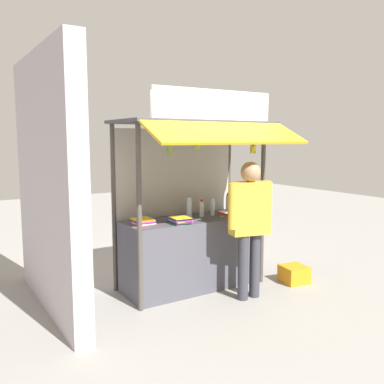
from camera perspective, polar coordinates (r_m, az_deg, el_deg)
ground_plane at (r=5.76m, az=0.00°, el=-12.80°), size 20.00×20.00×0.00m
stall_counter at (r=5.62m, az=0.00°, el=-8.31°), size 1.84×0.68×0.94m
stall_structure at (r=5.49m, az=-0.39°, el=2.67°), size 2.04×1.50×2.55m
water_bottle_far_left at (r=5.56m, az=-0.38°, el=-2.21°), size 0.07×0.07×0.26m
water_bottle_back_left at (r=5.62m, az=1.32°, el=-2.27°), size 0.06×0.06×0.23m
water_bottle_mid_left at (r=5.91m, az=5.01°, el=-1.58°), size 0.08×0.08×0.28m
water_bottle_right at (r=6.04m, az=6.43°, el=-1.59°), size 0.07×0.07×0.25m
water_bottle_far_right at (r=5.71m, az=2.82°, el=-2.16°), size 0.06×0.06×0.23m
magazine_stack_front_right at (r=5.16m, az=-1.66°, el=-3.89°), size 0.25×0.28×0.08m
magazine_stack_back_right at (r=5.14m, az=-6.65°, el=-4.02°), size 0.24×0.27×0.08m
magazine_stack_mid_right at (r=5.75m, az=5.05°, el=-2.93°), size 0.25×0.26×0.05m
banana_bunch_leftmost at (r=4.93m, az=0.71°, el=6.57°), size 0.08×0.09×0.22m
banana_bunch_rightmost at (r=5.44m, az=8.35°, el=5.86°), size 0.10×0.09×0.29m
banana_bunch_inner_left at (r=4.74m, az=-3.09°, el=5.92°), size 0.08×0.08×0.29m
vendor_person at (r=5.15m, az=7.91°, el=-3.44°), size 0.65×0.31×1.70m
plastic_crate at (r=6.05m, az=13.78°, el=-10.84°), size 0.39×0.39×0.23m
neighbour_wall at (r=5.03m, az=-19.11°, el=1.08°), size 0.20×2.40×2.94m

